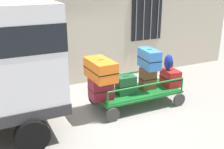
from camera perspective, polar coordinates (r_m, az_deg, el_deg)
name	(u,v)px	position (r m, az deg, el deg)	size (l,w,h in m)	color
ground_plane	(116,109)	(7.55, 0.83, -7.04)	(40.00, 40.00, 0.00)	gray
building_wall	(83,6)	(8.99, -6.02, 13.79)	(12.00, 0.38, 5.00)	#BCB29E
luggage_cart	(137,93)	(7.66, 5.13, -3.88)	(2.39, 1.20, 0.41)	#146023
cart_railing	(137,80)	(7.51, 5.22, -1.18)	(2.28, 1.06, 0.39)	#146023
suitcase_left_bottom	(101,89)	(7.06, -2.31, -2.95)	(0.57, 0.49, 0.54)	maroon
suitcase_left_middle	(100,69)	(6.89, -2.38, 1.05)	(0.56, 0.99, 0.50)	orange
suitcase_midleft_bottom	(126,85)	(7.36, 2.87, -2.18)	(0.52, 0.36, 0.50)	#194C28
suitcase_center_bottom	(148,78)	(7.72, 7.40, -0.78)	(0.45, 0.28, 0.62)	brown
suitcase_center_middle	(149,59)	(7.53, 7.66, 3.23)	(0.43, 0.77, 0.52)	#3372C6
suitcase_midright_bottom	(170,78)	(8.10, 11.91, -0.65)	(0.43, 0.59, 0.47)	#B21E1E
backpack	(169,62)	(7.97, 11.57, 2.53)	(0.27, 0.22, 0.44)	navy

